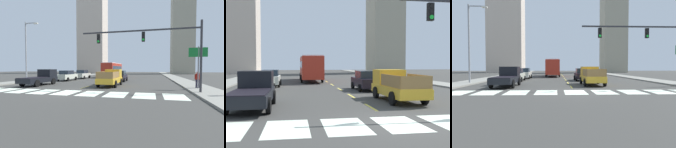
# 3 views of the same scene
# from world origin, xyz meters

# --- Properties ---
(ground_plane) EXTENTS (160.00, 160.00, 0.00)m
(ground_plane) POSITION_xyz_m (0.00, 0.00, 0.00)
(ground_plane) COLOR #3C3C38
(sidewalk_right) EXTENTS (2.90, 110.00, 0.15)m
(sidewalk_right) POSITION_xyz_m (11.87, 18.00, 0.07)
(sidewalk_right) COLOR gray
(sidewalk_right) RESTS_ON ground
(crosswalk_stripe_2) EXTENTS (1.66, 2.80, 0.01)m
(crosswalk_stripe_2) POSITION_xyz_m (-4.41, 0.00, 0.00)
(crosswalk_stripe_2) COLOR silver
(crosswalk_stripe_2) RESTS_ON ground
(crosswalk_stripe_3) EXTENTS (1.66, 2.80, 0.01)m
(crosswalk_stripe_3) POSITION_xyz_m (-2.21, 0.00, 0.00)
(crosswalk_stripe_3) COLOR silver
(crosswalk_stripe_3) RESTS_ON ground
(crosswalk_stripe_4) EXTENTS (1.66, 2.80, 0.01)m
(crosswalk_stripe_4) POSITION_xyz_m (0.00, 0.00, 0.00)
(crosswalk_stripe_4) COLOR silver
(crosswalk_stripe_4) RESTS_ON ground
(crosswalk_stripe_5) EXTENTS (1.66, 2.80, 0.01)m
(crosswalk_stripe_5) POSITION_xyz_m (2.21, 0.00, 0.00)
(crosswalk_stripe_5) COLOR silver
(crosswalk_stripe_5) RESTS_ON ground
(lane_dash_0) EXTENTS (0.16, 2.40, 0.01)m
(lane_dash_0) POSITION_xyz_m (0.00, 4.00, 0.00)
(lane_dash_0) COLOR #DDC849
(lane_dash_0) RESTS_ON ground
(lane_dash_1) EXTENTS (0.16, 2.40, 0.01)m
(lane_dash_1) POSITION_xyz_m (0.00, 9.00, 0.00)
(lane_dash_1) COLOR #DDC849
(lane_dash_1) RESTS_ON ground
(lane_dash_2) EXTENTS (0.16, 2.40, 0.01)m
(lane_dash_2) POSITION_xyz_m (0.00, 14.00, 0.00)
(lane_dash_2) COLOR #DDC849
(lane_dash_2) RESTS_ON ground
(lane_dash_3) EXTENTS (0.16, 2.40, 0.01)m
(lane_dash_3) POSITION_xyz_m (0.00, 19.00, 0.00)
(lane_dash_3) COLOR #DDC849
(lane_dash_3) RESTS_ON ground
(lane_dash_4) EXTENTS (0.16, 2.40, 0.01)m
(lane_dash_4) POSITION_xyz_m (0.00, 24.00, 0.00)
(lane_dash_4) COLOR #DDC849
(lane_dash_4) RESTS_ON ground
(lane_dash_5) EXTENTS (0.16, 2.40, 0.01)m
(lane_dash_5) POSITION_xyz_m (0.00, 29.00, 0.00)
(lane_dash_5) COLOR #DDC849
(lane_dash_5) RESTS_ON ground
(lane_dash_6) EXTENTS (0.16, 2.40, 0.01)m
(lane_dash_6) POSITION_xyz_m (0.00, 34.00, 0.00)
(lane_dash_6) COLOR #DDC849
(lane_dash_6) RESTS_ON ground
(lane_dash_7) EXTENTS (0.16, 2.40, 0.01)m
(lane_dash_7) POSITION_xyz_m (0.00, 39.00, 0.00)
(lane_dash_7) COLOR #DDC849
(lane_dash_7) RESTS_ON ground
(pickup_stakebed) EXTENTS (2.18, 5.20, 1.96)m
(pickup_stakebed) POSITION_xyz_m (2.37, 6.39, 0.94)
(pickup_stakebed) COLOR gold
(pickup_stakebed) RESTS_ON ground
(pickup_dark) EXTENTS (2.18, 5.20, 1.96)m
(pickup_dark) POSITION_xyz_m (-6.32, 5.06, 0.92)
(pickup_dark) COLOR black
(pickup_dark) RESTS_ON ground
(city_bus) EXTENTS (2.72, 10.80, 3.32)m
(city_bus) POSITION_xyz_m (-2.00, 25.16, 1.95)
(city_bus) COLOR #AE2B1C
(city_bus) RESTS_ON ground
(sedan_mid) EXTENTS (2.02, 4.40, 1.72)m
(sedan_mid) POSITION_xyz_m (-6.53, 18.05, 0.86)
(sedan_mid) COLOR beige
(sedan_mid) RESTS_ON ground
(sedan_far) EXTENTS (2.02, 4.40, 1.72)m
(sedan_far) POSITION_xyz_m (-6.80, 12.24, 0.86)
(sedan_far) COLOR beige
(sedan_far) RESTS_ON ground
(sedan_near_right) EXTENTS (2.02, 4.40, 1.72)m
(sedan_near_right) POSITION_xyz_m (2.19, 12.88, 0.86)
(sedan_near_right) COLOR black
(sedan_near_right) RESTS_ON ground
(block_mid_left) EXTENTS (7.48, 7.95, 29.16)m
(block_mid_left) POSITION_xyz_m (17.89, 52.59, 14.58)
(block_mid_left) COLOR #A09B84
(block_mid_left) RESTS_ON ground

